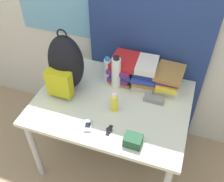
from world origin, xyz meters
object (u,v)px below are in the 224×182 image
Objects in this scene: backpack at (65,65)px; camera_pouch at (133,140)px; wristwatch at (109,130)px; sunscreen_bottle at (114,103)px; water_bottle at (107,71)px; book_stack_left at (123,68)px; cell_phone at (88,126)px; book_stack_center at (146,73)px; book_stack_right at (168,79)px; sports_bottle at (116,73)px; sunglasses_case at (154,99)px.

camera_pouch is at bearing -29.77° from backpack.
sunscreen_bottle is at bearing 98.82° from wristwatch.
wristwatch is (0.18, -0.47, -0.11)m from water_bottle.
book_stack_left reaches higher than cell_phone.
book_stack_center reaches higher than wristwatch.
water_bottle is at bearing 93.81° from cell_phone.
book_stack_center reaches higher than camera_pouch.
backpack is 0.46m from book_stack_left.
book_stack_right is 3.08× the size of wristwatch.
camera_pouch is at bearing -55.59° from water_bottle.
book_stack_left reaches higher than camera_pouch.
book_stack_center is 0.63m from cell_phone.
cell_phone is at bearing -174.22° from wristwatch.
backpack is 0.74m from camera_pouch.
backpack reaches higher than wristwatch.
sports_bottle reaches higher than book_stack_left.
backpack is at bearing -156.68° from book_stack_center.
water_bottle is 2.05× the size of camera_pouch.
book_stack_left is 0.13m from water_bottle.
wristwatch is (0.03, -0.19, -0.07)m from sunscreen_bottle.
cell_phone is 0.15m from wristwatch.
book_stack_right is 1.83× the size of sunscreen_bottle.
water_bottle is 1.57× the size of sunglasses_case.
camera_pouch is (0.21, -0.24, -0.04)m from sunscreen_bottle.
book_stack_center is 1.02× the size of sports_bottle.
book_stack_left is 0.12m from sports_bottle.
wristwatch is at bearing -77.29° from sports_bottle.
backpack is 0.70m from sunglasses_case.
book_stack_left reaches higher than book_stack_right.
book_stack_center is at bearing 68.29° from sunscreen_bottle.
sunscreen_bottle is 1.02× the size of sunglasses_case.
wristwatch is at bearing -34.33° from backpack.
water_bottle reaches higher than book_stack_right.
backpack is at bearing 133.14° from cell_phone.
book_stack_right is 0.47m from water_bottle.
backpack is 0.58m from wristwatch.
book_stack_right reaches higher than sunscreen_bottle.
camera_pouch is (0.32, -0.04, 0.03)m from cell_phone.
sports_bottle reaches higher than camera_pouch.
water_bottle is at bearing 118.41° from sunscreen_bottle.
sports_bottle is 0.26m from sunscreen_bottle.
book_stack_right is 0.61m from camera_pouch.
cell_phone is at bearing -86.19° from water_bottle.
water_bottle is 0.83× the size of sports_bottle.
sunglasses_case is at bearing -14.05° from water_bottle.
book_stack_right is 2.46× the size of camera_pouch.
water_bottle is (0.27, 0.16, -0.11)m from backpack.
sports_bottle is 1.88× the size of sunglasses_case.
backpack is at bearing 150.23° from camera_pouch.
backpack is 1.76× the size of book_stack_center.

